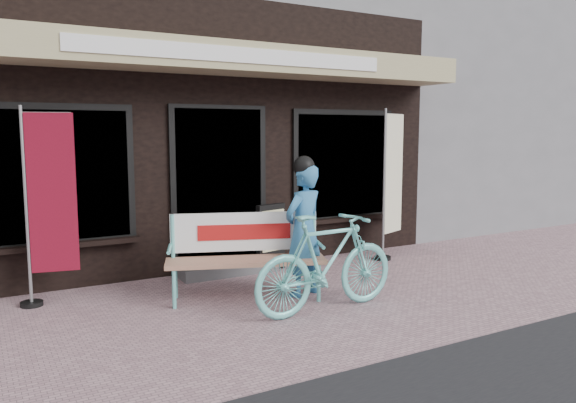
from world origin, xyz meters
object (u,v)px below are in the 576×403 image
person (304,227)px  nobori_red (48,204)px  bench (245,249)px  bicycle (327,262)px  menu_stand (271,237)px  nobori_cream (392,182)px

person → nobori_red: size_ratio=0.75×
bench → bicycle: size_ratio=1.05×
nobori_red → bench: bearing=-10.6°
bicycle → nobori_red: nobori_red is taller
bench → nobori_red: size_ratio=0.84×
bench → person: bearing=-0.6°
bicycle → menu_stand: 1.84m
nobori_red → person: bearing=-10.2°
bench → bicycle: bicycle is taller
bicycle → nobori_cream: 2.83m
bicycle → nobori_cream: nobori_cream is taller
bench → nobori_cream: (2.74, 0.79, 0.57)m
bicycle → menu_stand: bearing=-12.7°
bench → nobori_red: bearing=177.8°
person → bicycle: person is taller
person → bench: bearing=140.2°
nobori_cream → menu_stand: 2.03m
bicycle → nobori_red: 3.01m
nobori_cream → menu_stand: size_ratio=2.43×
person → nobori_red: 2.76m
person → menu_stand: 1.25m
bench → menu_stand: (0.83, 0.96, -0.10)m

